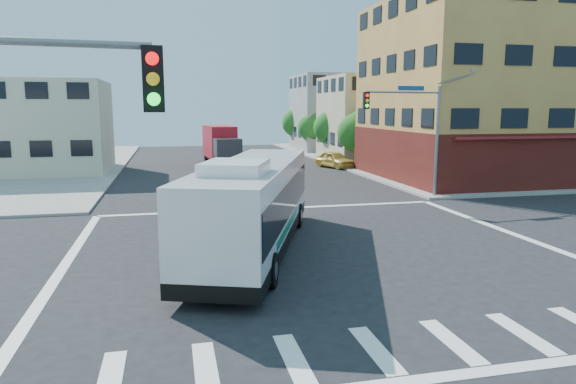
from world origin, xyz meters
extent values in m
plane|color=black|center=(0.00, 0.00, 0.00)|extent=(120.00, 120.00, 0.00)
cube|color=gray|center=(35.00, 35.00, 0.07)|extent=(50.00, 50.00, 0.15)
cube|color=#BF9644|center=(20.00, 18.50, 7.00)|extent=(18.00, 15.00, 14.00)
cube|color=#561913|center=(20.00, 18.50, 2.00)|extent=(18.09, 15.08, 4.00)
cube|color=maroon|center=(20.00, 11.40, 3.60)|extent=(16.00, 1.60, 0.51)
cube|color=#C4B395|center=(17.00, 34.00, 4.50)|extent=(12.00, 10.00, 9.00)
cube|color=gray|center=(17.00, 48.00, 5.00)|extent=(12.00, 10.00, 10.00)
cube|color=beige|center=(-17.00, 30.00, 4.00)|extent=(12.00, 10.00, 8.00)
cylinder|color=slate|center=(10.80, 10.80, 3.50)|extent=(0.18, 0.18, 7.00)
cylinder|color=slate|center=(8.30, 10.55, 6.60)|extent=(5.01, 0.62, 0.12)
cube|color=black|center=(5.80, 10.30, 6.10)|extent=(0.32, 0.30, 1.00)
sphere|color=#FF0C0C|center=(5.80, 10.13, 6.40)|extent=(0.20, 0.20, 0.20)
sphere|color=yellow|center=(5.80, 10.13, 6.10)|extent=(0.20, 0.20, 0.20)
sphere|color=#19FF33|center=(5.80, 10.13, 5.80)|extent=(0.20, 0.20, 0.20)
cube|color=navy|center=(8.80, 10.60, 6.85)|extent=(1.80, 0.22, 0.28)
cube|color=gray|center=(13.30, 11.05, 8.00)|extent=(0.50, 0.22, 0.14)
cube|color=black|center=(-5.80, -10.30, 6.10)|extent=(0.32, 0.30, 1.00)
sphere|color=#FF0C0C|center=(-5.80, -10.47, 6.40)|extent=(0.20, 0.20, 0.20)
sphere|color=yellow|center=(-5.80, -10.47, 6.10)|extent=(0.20, 0.20, 0.20)
sphere|color=#19FF33|center=(-5.80, -10.47, 5.80)|extent=(0.20, 0.20, 0.20)
cylinder|color=#3B2615|center=(11.80, 28.00, 0.96)|extent=(0.28, 0.28, 1.92)
sphere|color=#21621C|center=(11.80, 28.00, 3.37)|extent=(3.60, 3.60, 3.60)
sphere|color=#21621C|center=(12.20, 27.70, 4.27)|extent=(2.52, 2.52, 2.52)
cylinder|color=#3B2615|center=(11.80, 36.00, 1.00)|extent=(0.28, 0.28, 1.99)
sphere|color=#21621C|center=(11.80, 36.00, 3.51)|extent=(3.80, 3.80, 3.80)
sphere|color=#21621C|center=(12.20, 35.70, 4.46)|extent=(2.66, 2.66, 2.66)
cylinder|color=#3B2615|center=(11.80, 44.00, 0.94)|extent=(0.28, 0.28, 1.89)
sphere|color=#21621C|center=(11.80, 44.00, 3.25)|extent=(3.40, 3.40, 3.40)
sphere|color=#21621C|center=(12.20, 43.70, 4.10)|extent=(2.38, 2.38, 2.38)
cylinder|color=#3B2615|center=(11.80, 52.00, 1.01)|extent=(0.28, 0.28, 2.03)
sphere|color=#21621C|center=(11.80, 52.00, 3.63)|extent=(4.00, 4.00, 4.00)
sphere|color=#21621C|center=(12.20, 51.70, 4.63)|extent=(2.80, 2.80, 2.80)
cube|color=black|center=(-2.41, 1.18, 0.61)|extent=(7.18, 13.49, 0.50)
cube|color=silver|center=(-2.41, 1.18, 1.96)|extent=(7.16, 13.46, 3.16)
cube|color=black|center=(-2.41, 1.18, 2.16)|extent=(7.07, 13.10, 1.38)
cube|color=black|center=(-0.18, 7.36, 2.05)|extent=(2.47, 0.94, 1.49)
cube|color=#E5590C|center=(-0.17, 7.40, 3.16)|extent=(2.01, 0.77, 0.31)
cube|color=silver|center=(-2.41, 1.18, 3.48)|extent=(7.01, 13.19, 0.13)
cube|color=silver|center=(-3.53, -1.95, 3.74)|extent=(2.68, 2.96, 0.40)
cube|color=#056D4A|center=(-3.94, 1.14, 1.16)|extent=(2.08, 5.74, 0.31)
cube|color=#056D4A|center=(-1.26, 0.17, 1.16)|extent=(2.08, 5.74, 0.31)
cylinder|color=black|center=(-2.22, 5.62, 0.58)|extent=(0.70, 1.20, 1.15)
cylinder|color=#99999E|center=(-2.36, 5.68, 0.58)|extent=(0.24, 0.56, 0.58)
cylinder|color=black|center=(0.27, 4.73, 0.58)|extent=(0.70, 1.20, 1.15)
cylinder|color=#99999E|center=(0.42, 4.68, 0.58)|extent=(0.24, 0.56, 0.58)
cylinder|color=black|center=(-5.09, -2.37, 0.58)|extent=(0.70, 1.20, 1.15)
cylinder|color=#99999E|center=(-5.24, -2.32, 0.58)|extent=(0.24, 0.56, 0.58)
cylinder|color=black|center=(-2.60, -3.27, 0.58)|extent=(0.70, 1.20, 1.15)
cylinder|color=#99999E|center=(-2.46, -3.32, 0.58)|extent=(0.24, 0.56, 0.58)
cube|color=#2A2A2F|center=(-0.24, 30.75, 1.39)|extent=(2.66, 2.56, 2.77)
cube|color=black|center=(-0.14, 29.74, 1.81)|extent=(2.24, 0.29, 1.07)
cube|color=#A81422|center=(-0.61, 34.78, 2.24)|extent=(3.10, 6.18, 3.20)
cube|color=black|center=(-0.50, 33.51, 0.59)|extent=(3.13, 8.71, 0.32)
cylinder|color=black|center=(-1.37, 30.86, 0.53)|extent=(0.40, 1.09, 1.07)
cylinder|color=black|center=(0.86, 31.06, 0.53)|extent=(0.40, 1.09, 1.07)
cylinder|color=black|center=(-1.66, 33.93, 0.53)|extent=(0.40, 1.09, 1.07)
cylinder|color=black|center=(0.57, 34.14, 0.53)|extent=(0.40, 1.09, 1.07)
cylinder|color=black|center=(-1.91, 36.59, 0.53)|extent=(0.40, 1.09, 1.07)
cylinder|color=black|center=(0.32, 36.79, 0.53)|extent=(0.40, 1.09, 1.07)
imported|color=gold|center=(9.70, 27.98, 0.79)|extent=(3.39, 5.01, 1.58)
camera|label=1|loc=(-5.58, -18.64, 5.67)|focal=32.00mm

